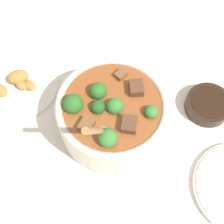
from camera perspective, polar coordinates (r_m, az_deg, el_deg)
ground_plane at (r=0.75m, az=0.00°, el=-2.55°), size 4.00×4.00×0.00m
stew_bowl at (r=0.69m, az=-0.05°, el=-0.33°), size 0.24×0.24×0.27m
condiment_bowl at (r=0.79m, az=17.15°, el=1.32°), size 0.11×0.11×0.03m
food_plate at (r=0.82m, az=-16.41°, el=4.66°), size 0.19×0.19×0.05m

